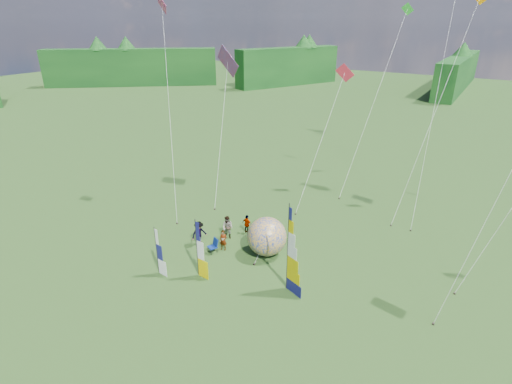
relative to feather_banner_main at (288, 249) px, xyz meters
The scene contains 17 objects.
ground 4.57m from the feather_banner_main, 116.88° to the right, with size 220.00×220.00×0.00m, color #395822.
treeline_ring 3.85m from the feather_banner_main, 116.88° to the right, with size 210.00×210.00×8.00m, color #1D5519, non-canonical shape.
feather_banner_main is the anchor object (origin of this frame).
side_banner_left 5.72m from the feather_banner_main, 161.23° to the right, with size 1.07×0.10×3.90m, color #D7B700, non-canonical shape.
side_banner_far 8.33m from the feather_banner_main, 158.85° to the right, with size 0.97×0.10×3.27m, color white, non-canonical shape.
bol_inflatable 4.24m from the feather_banner_main, 138.08° to the left, with size 2.73×2.73×2.73m, color navy.
spectator_a 6.35m from the feather_banner_main, 165.55° to the left, with size 0.56×0.36×1.52m, color #66594C.
spectator_b 7.42m from the feather_banner_main, 155.36° to the left, with size 0.86×0.42×1.77m, color #66594C.
spectator_c 7.99m from the feather_banner_main, behind, with size 1.20×0.44×1.86m, color #66594C.
spectator_d 7.47m from the feather_banner_main, 142.54° to the left, with size 0.88×0.36×1.51m, color #66594C.
camp_chair 6.65m from the feather_banner_main, behind, with size 0.63×0.63×1.09m, color navy, non-canonical shape.
kite_whale 19.95m from the feather_banner_main, 76.65° to the left, with size 4.28×14.88×23.41m, color black, non-canonical shape.
kite_rainbow_delta 16.04m from the feather_banner_main, 140.57° to the left, with size 8.42×12.20×13.90m, color red, non-canonical shape.
small_kite_red 13.92m from the feather_banner_main, 106.18° to the left, with size 3.24×10.49×12.07m, color #E6293F, non-canonical shape.
small_kite_orange 17.12m from the feather_banner_main, 73.71° to the left, with size 4.68×10.31×17.84m, color #FF9000, non-canonical shape.
small_kite_pink 15.62m from the feather_banner_main, 159.12° to the left, with size 7.15×7.71×17.42m, color #D03D74, non-canonical shape.
small_kite_green 20.46m from the feather_banner_main, 94.31° to the left, with size 3.09×13.07×16.79m, color green, non-canonical shape.
Camera 1 is at (10.64, -14.60, 15.18)m, focal length 28.00 mm.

